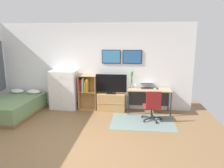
{
  "coord_description": "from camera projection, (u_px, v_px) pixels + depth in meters",
  "views": [
    {
      "loc": [
        1.32,
        -4.11,
        2.19
      ],
      "look_at": [
        0.68,
        1.5,
        0.99
      ],
      "focal_mm": 33.68,
      "sensor_mm": 36.0,
      "label": 1
    }
  ],
  "objects": [
    {
      "name": "wall_back_with_posters",
      "position": [
        94.0,
        66.0,
        6.67
      ],
      "size": [
        6.12,
        0.09,
        2.7
      ],
      "color": "white",
      "rests_on": "ground_plane"
    },
    {
      "name": "television",
      "position": [
        111.0,
        84.0,
        6.44
      ],
      "size": [
        0.95,
        0.16,
        0.61
      ],
      "color": "black",
      "rests_on": "tv_stand"
    },
    {
      "name": "bed",
      "position": [
        14.0,
        107.0,
        6.17
      ],
      "size": [
        1.32,
        1.95,
        0.62
      ],
      "rotation": [
        0.0,
        0.0,
        -0.03
      ],
      "color": "brown",
      "rests_on": "ground_plane"
    },
    {
      "name": "dresser",
      "position": [
        63.0,
        90.0,
        6.67
      ],
      "size": [
        0.83,
        0.46,
        1.24
      ],
      "color": "white",
      "rests_on": "ground_plane"
    },
    {
      "name": "bookshelf",
      "position": [
        86.0,
        90.0,
        6.64
      ],
      "size": [
        0.55,
        0.3,
        1.09
      ],
      "color": "tan",
      "rests_on": "ground_plane"
    },
    {
      "name": "computer_mouse",
      "position": [
        157.0,
        89.0,
        6.26
      ],
      "size": [
        0.06,
        0.1,
        0.03
      ],
      "primitive_type": "ellipsoid",
      "color": "#262628",
      "rests_on": "desk"
    },
    {
      "name": "desk",
      "position": [
        149.0,
        93.0,
        6.39
      ],
      "size": [
        1.29,
        0.55,
        0.74
      ],
      "color": "tan",
      "rests_on": "ground_plane"
    },
    {
      "name": "tv_stand",
      "position": [
        111.0,
        102.0,
        6.58
      ],
      "size": [
        0.86,
        0.41,
        0.55
      ],
      "color": "tan",
      "rests_on": "ground_plane"
    },
    {
      "name": "wine_glass",
      "position": [
        136.0,
        85.0,
        6.25
      ],
      "size": [
        0.07,
        0.07,
        0.18
      ],
      "color": "silver",
      "rests_on": "desk"
    },
    {
      "name": "area_rug",
      "position": [
        143.0,
        122.0,
        5.7
      ],
      "size": [
        1.7,
        1.2,
        0.01
      ],
      "primitive_type": "cube",
      "color": "slate",
      "rests_on": "ground_plane"
    },
    {
      "name": "bamboo_vase",
      "position": [
        132.0,
        79.0,
        6.42
      ],
      "size": [
        0.09,
        0.1,
        0.51
      ],
      "color": "silver",
      "rests_on": "desk"
    },
    {
      "name": "ground_plane",
      "position": [
        73.0,
        142.0,
        4.59
      ],
      "size": [
        7.2,
        7.2,
        0.0
      ],
      "primitive_type": "plane",
      "color": "brown"
    },
    {
      "name": "office_chair",
      "position": [
        153.0,
        105.0,
        5.66
      ],
      "size": [
        0.57,
        0.58,
        0.86
      ],
      "rotation": [
        0.0,
        0.0,
        0.14
      ],
      "color": "#232326",
      "rests_on": "ground_plane"
    },
    {
      "name": "laptop",
      "position": [
        147.0,
        86.0,
        6.41
      ],
      "size": [
        0.43,
        0.46,
        0.17
      ],
      "rotation": [
        0.0,
        0.0,
        0.08
      ],
      "color": "#B7B7BC",
      "rests_on": "desk"
    }
  ]
}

